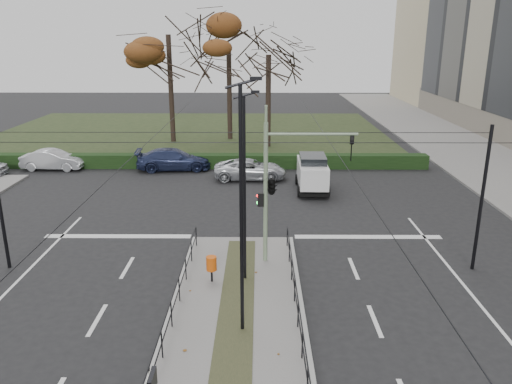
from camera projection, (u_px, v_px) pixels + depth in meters
ground at (238, 292)px, 18.76m from camera, size 140.00×140.00×0.00m
median_island at (235, 327)px, 16.35m from camera, size 4.40×15.00×0.14m
sidewalk_east at (476, 156)px, 39.63m from camera, size 8.00×90.00×0.14m
park at (191, 133)px, 49.33m from camera, size 38.00×26.00×0.10m
hedge at (167, 161)px, 36.41m from camera, size 38.00×1.00×1.00m
median_railing at (235, 304)px, 15.99m from camera, size 4.14×13.24×0.92m
catenary at (239, 192)px, 19.29m from camera, size 20.00×34.00×6.00m
traffic_light at (274, 183)px, 20.06m from camera, size 3.97×2.28×5.85m
litter_bin at (211, 264)px, 19.04m from camera, size 0.40×0.40×1.03m
streetlamp_median_near at (242, 211)px, 14.91m from camera, size 0.67×0.14×7.98m
streetlamp_median_far at (245, 188)px, 18.40m from camera, size 0.61×0.12×7.25m
parked_car_second at (53, 160)px, 35.82m from camera, size 4.42×1.66×1.44m
parked_car_third at (174, 159)px, 35.75m from camera, size 5.46×2.65×1.53m
parked_car_fourth at (250, 169)px, 33.45m from camera, size 4.86×2.31×1.34m
white_van at (312, 172)px, 30.79m from camera, size 1.97×4.13×2.24m
rust_tree at (168, 35)px, 42.56m from camera, size 10.00×10.00×12.18m
bare_tree_center at (229, 51)px, 44.13m from camera, size 8.36×8.36×11.28m
bare_tree_near at (269, 62)px, 41.15m from camera, size 7.44×7.44×10.19m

